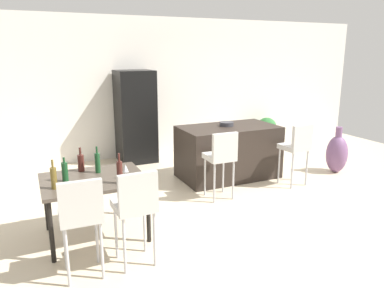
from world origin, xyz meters
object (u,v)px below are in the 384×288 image
bar_chair_left (221,155)px  dining_table (94,184)px  wine_bottle_left (81,162)px  potted_plant (267,129)px  bar_chair_middle (297,145)px  dining_chair_near (81,212)px  fruit_bowl (227,124)px  dining_chair_far (135,203)px  floor_vase (337,154)px  wine_bottle_inner (65,172)px  refrigerator (136,117)px  wine_bottle_far (98,162)px  wine_bottle_corner (120,172)px  wine_glass_middle (125,168)px  kitchen_island (228,152)px  wine_bottle_end (54,178)px

bar_chair_left → dining_table: 1.98m
wine_bottle_left → potted_plant: (4.67, 2.57, -0.46)m
bar_chair_middle → dining_chair_near: same height
dining_chair_near → fruit_bowl: 3.56m
dining_chair_far → floor_vase: bearing=19.0°
wine_bottle_inner → refrigerator: 3.34m
refrigerator → wine_bottle_left: bearing=-119.3°
wine_bottle_far → wine_bottle_corner: (0.15, -0.49, 0.01)m
wine_bottle_left → refrigerator: bearing=60.7°
fruit_bowl → potted_plant: (2.03, 1.59, -0.56)m
wine_bottle_far → potted_plant: wine_bottle_far is taller
wine_bottle_corner → wine_glass_middle: 0.17m
dining_table → wine_bottle_corner: bearing=-51.3°
kitchen_island → wine_glass_middle: kitchen_island is taller
wine_bottle_end → floor_vase: 5.07m
bar_chair_left → refrigerator: bearing=103.0°
bar_chair_left → fruit_bowl: (0.61, 0.92, 0.26)m
wine_bottle_left → wine_bottle_end: bearing=-125.1°
wine_bottle_left → floor_vase: wine_bottle_left is taller
wine_bottle_left → wine_bottle_corner: wine_bottle_corner is taller
wine_bottle_end → wine_glass_middle: (0.79, 0.00, -0.00)m
kitchen_island → refrigerator: refrigerator is taller
potted_plant → bar_chair_left: bearing=-136.4°
wine_bottle_left → wine_glass_middle: size_ratio=1.75×
dining_chair_far → fruit_bowl: dining_chair_far is taller
dining_chair_far → potted_plant: size_ratio=1.57×
wine_bottle_left → dining_chair_far: bearing=-73.0°
wine_bottle_end → bar_chair_middle: bearing=8.6°
dining_chair_far → wine_bottle_far: (-0.18, 1.02, 0.17)m
wine_bottle_inner → fruit_bowl: bearing=24.3°
floor_vase → fruit_bowl: bearing=161.0°
wine_bottle_far → wine_glass_middle: size_ratio=1.91×
dining_table → dining_chair_far: bearing=-72.0°
bar_chair_left → wine_bottle_end: (-2.39, -0.57, 0.17)m
wine_bottle_end → refrigerator: refrigerator is taller
bar_chair_middle → wine_bottle_end: bearing=-171.4°
floor_vase → wine_bottle_inner: bearing=-172.8°
wine_glass_middle → potted_plant: 5.26m
dining_table → wine_bottle_end: 0.52m
wine_bottle_far → wine_glass_middle: (0.25, -0.36, -0.01)m
dining_chair_near → wine_glass_middle: (0.61, 0.66, 0.17)m
kitchen_island → dining_chair_near: dining_chair_near is taller
refrigerator → floor_vase: size_ratio=2.14×
kitchen_island → fruit_bowl: size_ratio=6.96×
bar_chair_left → dining_chair_far: size_ratio=1.00×
dining_chair_far → wine_bottle_end: (-0.71, 0.65, 0.17)m
wine_bottle_far → potted_plant: 5.27m
kitchen_island → dining_chair_near: bearing=-143.6°
wine_bottle_far → wine_bottle_left: wine_bottle_far is taller
wine_bottle_left → bar_chair_middle: bearing=1.1°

